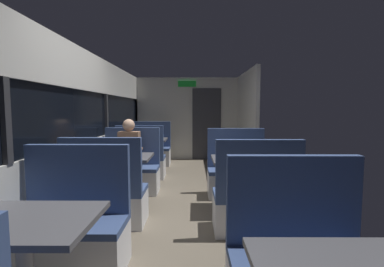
{
  "coord_description": "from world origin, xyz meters",
  "views": [
    {
      "loc": [
        0.18,
        -3.81,
        1.43
      ],
      "look_at": [
        0.15,
        2.57,
        0.87
      ],
      "focal_mm": 26.47,
      "sensor_mm": 36.0,
      "label": 1
    }
  ],
  "objects_px": {
    "dining_table_far_window": "(147,143)",
    "dining_table_rear_aisle": "(245,166)",
    "bench_mid_window_facing_end": "(106,199)",
    "bench_rear_aisle_facing_end": "(255,204)",
    "dining_table_near_window": "(23,234)",
    "seated_passenger": "(130,162)",
    "bench_rear_aisle_facing_entry": "(237,176)",
    "dining_table_mid_window": "(120,163)",
    "bench_far_window_facing_end": "(141,162)",
    "bench_near_window_facing_entry": "(72,233)",
    "bench_mid_window_facing_entry": "(131,173)",
    "bench_far_window_facing_entry": "(151,152)"
  },
  "relations": [
    {
      "from": "dining_table_far_window",
      "to": "dining_table_rear_aisle",
      "type": "bearing_deg",
      "value": -55.14
    },
    {
      "from": "bench_mid_window_facing_end",
      "to": "bench_rear_aisle_facing_end",
      "type": "distance_m",
      "value": 1.8
    },
    {
      "from": "dining_table_near_window",
      "to": "seated_passenger",
      "type": "xyz_separation_m",
      "value": [
        0.0,
        3.0,
        -0.1
      ]
    },
    {
      "from": "dining_table_near_window",
      "to": "bench_rear_aisle_facing_entry",
      "type": "distance_m",
      "value": 3.4
    },
    {
      "from": "dining_table_mid_window",
      "to": "bench_far_window_facing_end",
      "type": "relative_size",
      "value": 0.82
    },
    {
      "from": "bench_far_window_facing_end",
      "to": "dining_table_near_window",
      "type": "bearing_deg",
      "value": -90.0
    },
    {
      "from": "bench_near_window_facing_entry",
      "to": "dining_table_mid_window",
      "type": "bearing_deg",
      "value": 90.0
    },
    {
      "from": "bench_near_window_facing_entry",
      "to": "seated_passenger",
      "type": "height_order",
      "value": "seated_passenger"
    },
    {
      "from": "bench_mid_window_facing_entry",
      "to": "dining_table_rear_aisle",
      "type": "relative_size",
      "value": 1.22
    },
    {
      "from": "dining_table_near_window",
      "to": "bench_mid_window_facing_end",
      "type": "height_order",
      "value": "bench_mid_window_facing_end"
    },
    {
      "from": "bench_rear_aisle_facing_entry",
      "to": "seated_passenger",
      "type": "distance_m",
      "value": 1.81
    },
    {
      "from": "bench_mid_window_facing_end",
      "to": "bench_far_window_facing_end",
      "type": "height_order",
      "value": "same"
    },
    {
      "from": "dining_table_mid_window",
      "to": "bench_rear_aisle_facing_entry",
      "type": "bearing_deg",
      "value": 15.59
    },
    {
      "from": "bench_far_window_facing_end",
      "to": "bench_rear_aisle_facing_entry",
      "type": "relative_size",
      "value": 1.0
    },
    {
      "from": "bench_near_window_facing_entry",
      "to": "dining_table_rear_aisle",
      "type": "xyz_separation_m",
      "value": [
        1.79,
        1.47,
        0.31
      ]
    },
    {
      "from": "bench_near_window_facing_entry",
      "to": "seated_passenger",
      "type": "xyz_separation_m",
      "value": [
        0.0,
        2.3,
        0.21
      ]
    },
    {
      "from": "dining_table_rear_aisle",
      "to": "bench_near_window_facing_entry",
      "type": "bearing_deg",
      "value": -140.6
    },
    {
      "from": "dining_table_near_window",
      "to": "dining_table_rear_aisle",
      "type": "xyz_separation_m",
      "value": [
        1.79,
        2.17,
        0.0
      ]
    },
    {
      "from": "bench_near_window_facing_entry",
      "to": "bench_rear_aisle_facing_end",
      "type": "relative_size",
      "value": 1.0
    },
    {
      "from": "dining_table_mid_window",
      "to": "bench_mid_window_facing_entry",
      "type": "distance_m",
      "value": 0.77
    },
    {
      "from": "seated_passenger",
      "to": "bench_mid_window_facing_end",
      "type": "bearing_deg",
      "value": -90.0
    },
    {
      "from": "dining_table_near_window",
      "to": "bench_mid_window_facing_end",
      "type": "distance_m",
      "value": 1.7
    },
    {
      "from": "bench_mid_window_facing_entry",
      "to": "bench_far_window_facing_entry",
      "type": "relative_size",
      "value": 1.0
    },
    {
      "from": "dining_table_near_window",
      "to": "bench_rear_aisle_facing_end",
      "type": "distance_m",
      "value": 2.34
    },
    {
      "from": "bench_near_window_facing_entry",
      "to": "bench_mid_window_facing_entry",
      "type": "height_order",
      "value": "same"
    },
    {
      "from": "bench_far_window_facing_entry",
      "to": "bench_rear_aisle_facing_end",
      "type": "relative_size",
      "value": 1.0
    },
    {
      "from": "bench_mid_window_facing_end",
      "to": "bench_rear_aisle_facing_end",
      "type": "bearing_deg",
      "value": -6.38
    },
    {
      "from": "bench_far_window_facing_end",
      "to": "dining_table_rear_aisle",
      "type": "xyz_separation_m",
      "value": [
        1.79,
        -1.87,
        0.31
      ]
    },
    {
      "from": "bench_rear_aisle_facing_entry",
      "to": "dining_table_near_window",
      "type": "bearing_deg",
      "value": -121.96
    },
    {
      "from": "bench_far_window_facing_entry",
      "to": "bench_rear_aisle_facing_entry",
      "type": "relative_size",
      "value": 1.0
    },
    {
      "from": "dining_table_near_window",
      "to": "bench_far_window_facing_entry",
      "type": "distance_m",
      "value": 5.45
    },
    {
      "from": "bench_mid_window_facing_end",
      "to": "bench_far_window_facing_entry",
      "type": "relative_size",
      "value": 1.0
    },
    {
      "from": "bench_mid_window_facing_end",
      "to": "dining_table_rear_aisle",
      "type": "height_order",
      "value": "bench_mid_window_facing_end"
    },
    {
      "from": "dining_table_mid_window",
      "to": "bench_mid_window_facing_end",
      "type": "bearing_deg",
      "value": -90.0
    },
    {
      "from": "bench_near_window_facing_entry",
      "to": "dining_table_rear_aisle",
      "type": "relative_size",
      "value": 1.22
    },
    {
      "from": "bench_rear_aisle_facing_end",
      "to": "bench_mid_window_facing_end",
      "type": "bearing_deg",
      "value": 173.62
    },
    {
      "from": "dining_table_far_window",
      "to": "dining_table_near_window",
      "type": "bearing_deg",
      "value": -90.0
    },
    {
      "from": "dining_table_mid_window",
      "to": "dining_table_far_window",
      "type": "relative_size",
      "value": 1.0
    },
    {
      "from": "bench_mid_window_facing_entry",
      "to": "bench_rear_aisle_facing_entry",
      "type": "distance_m",
      "value": 1.8
    },
    {
      "from": "seated_passenger",
      "to": "dining_table_rear_aisle",
      "type": "bearing_deg",
      "value": -24.8
    },
    {
      "from": "bench_far_window_facing_end",
      "to": "bench_rear_aisle_facing_end",
      "type": "bearing_deg",
      "value": -55.14
    },
    {
      "from": "dining_table_mid_window",
      "to": "bench_mid_window_facing_entry",
      "type": "relative_size",
      "value": 0.82
    },
    {
      "from": "bench_far_window_facing_end",
      "to": "dining_table_rear_aisle",
      "type": "bearing_deg",
      "value": -46.26
    },
    {
      "from": "bench_far_window_facing_end",
      "to": "bench_rear_aisle_facing_entry",
      "type": "xyz_separation_m",
      "value": [
        1.79,
        -1.17,
        0.0
      ]
    },
    {
      "from": "bench_rear_aisle_facing_end",
      "to": "bench_rear_aisle_facing_entry",
      "type": "bearing_deg",
      "value": 90.0
    },
    {
      "from": "dining_table_near_window",
      "to": "seated_passenger",
      "type": "height_order",
      "value": "seated_passenger"
    },
    {
      "from": "dining_table_mid_window",
      "to": "bench_rear_aisle_facing_end",
      "type": "height_order",
      "value": "bench_rear_aisle_facing_end"
    },
    {
      "from": "bench_near_window_facing_entry",
      "to": "dining_table_far_window",
      "type": "bearing_deg",
      "value": 90.0
    },
    {
      "from": "dining_table_near_window",
      "to": "bench_rear_aisle_facing_end",
      "type": "height_order",
      "value": "bench_rear_aisle_facing_end"
    },
    {
      "from": "bench_rear_aisle_facing_end",
      "to": "bench_mid_window_facing_entry",
      "type": "bearing_deg",
      "value": 138.23
    }
  ]
}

